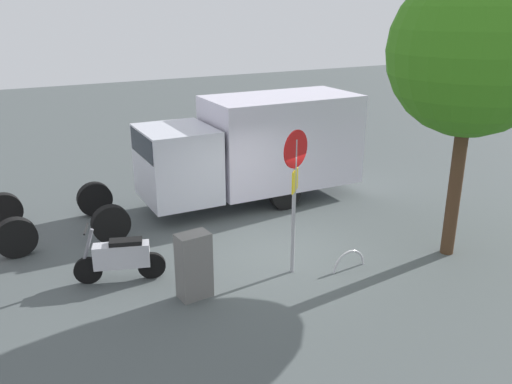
{
  "coord_description": "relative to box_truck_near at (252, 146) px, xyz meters",
  "views": [
    {
      "loc": [
        5.55,
        9.42,
        5.26
      ],
      "look_at": [
        0.02,
        -0.84,
        1.15
      ],
      "focal_mm": 37.06,
      "sensor_mm": 36.0,
      "label": 1
    }
  ],
  "objects": [
    {
      "name": "box_truck_near",
      "position": [
        0.0,
        0.0,
        0.0
      ],
      "size": [
        7.71,
        2.33,
        2.94
      ],
      "rotation": [
        0.0,
        0.0,
        -0.02
      ],
      "color": "black",
      "rests_on": "ground"
    },
    {
      "name": "street_tree",
      "position": [
        -2.31,
        5.06,
        2.77
      ],
      "size": [
        3.41,
        3.41,
        6.11
      ],
      "color": "#47301E",
      "rests_on": "ground"
    },
    {
      "name": "motorcycle",
      "position": [
        4.47,
        2.85,
        -1.1
      ],
      "size": [
        1.75,
        0.79,
        1.2
      ],
      "rotation": [
        0.0,
        0.0,
        -0.32
      ],
      "color": "black",
      "rests_on": "ground"
    },
    {
      "name": "ground_plane",
      "position": [
        1.07,
        3.11,
        -1.62
      ],
      "size": [
        60.0,
        60.0,
        0.0
      ],
      "primitive_type": "plane",
      "color": "#4B5252"
    },
    {
      "name": "stop_sign",
      "position": [
        1.25,
        4.18,
        0.4
      ],
      "size": [
        0.71,
        0.33,
        3.04
      ],
      "color": "#9E9EA3",
      "rests_on": "ground"
    },
    {
      "name": "bike_rack_hoop",
      "position": [
        0.12,
        4.63,
        -1.62
      ],
      "size": [
        0.85,
        0.1,
        0.85
      ],
      "primitive_type": "torus",
      "rotation": [
        1.57,
        0.0,
        0.06
      ],
      "color": "#B7B7BC",
      "rests_on": "ground"
    },
    {
      "name": "utility_cabinet",
      "position": [
        3.42,
        4.13,
        -0.97
      ],
      "size": [
        0.65,
        0.46,
        1.3
      ],
      "primitive_type": "cube",
      "rotation": [
        0.0,
        0.0,
        0.1
      ],
      "color": "slate",
      "rests_on": "ground"
    }
  ]
}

